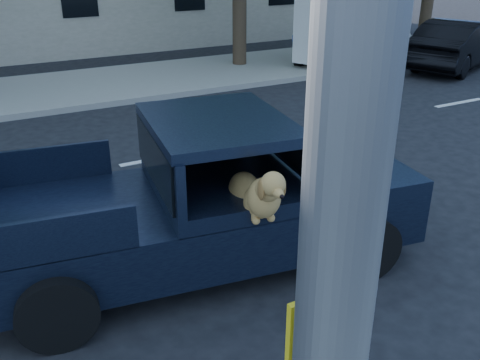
{
  "coord_description": "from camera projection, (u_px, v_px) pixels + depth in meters",
  "views": [
    {
      "loc": [
        -3.12,
        -5.57,
        3.75
      ],
      "look_at": [
        -0.44,
        -0.58,
        1.22
      ],
      "focal_mm": 40.0,
      "sensor_mm": 36.0,
      "label": 1
    }
  ],
  "objects": [
    {
      "name": "ground",
      "position": [
        248.0,
        239.0,
        7.36
      ],
      "size": [
        120.0,
        120.0,
        0.0
      ],
      "primitive_type": "plane",
      "color": "black",
      "rests_on": "ground"
    },
    {
      "name": "lane_stripes",
      "position": [
        253.0,
        141.0,
        10.96
      ],
      "size": [
        21.6,
        0.14,
        0.01
      ],
      "primitive_type": null,
      "color": "silver",
      "rests_on": "ground"
    },
    {
      "name": "pickup_truck",
      "position": [
        194.0,
        219.0,
        6.57
      ],
      "size": [
        5.49,
        3.04,
        1.88
      ],
      "rotation": [
        0.0,
        0.0,
        -0.14
      ],
      "color": "black",
      "rests_on": "ground"
    },
    {
      "name": "far_sidewalk",
      "position": [
        87.0,
        87.0,
        14.73
      ],
      "size": [
        60.0,
        4.0,
        0.15
      ],
      "primitive_type": "cube",
      "color": "gray",
      "rests_on": "ground"
    },
    {
      "name": "mail_truck",
      "position": [
        354.0,
        33.0,
        17.18
      ],
      "size": [
        4.84,
        3.64,
        2.41
      ],
      "rotation": [
        0.0,
        0.0,
        0.42
      ],
      "color": "silver",
      "rests_on": "ground"
    },
    {
      "name": "parked_sedan",
      "position": [
        458.0,
        44.0,
        16.96
      ],
      "size": [
        3.24,
        4.91,
        1.53
      ],
      "primitive_type": "imported",
      "rotation": [
        0.0,
        0.0,
        1.95
      ],
      "color": "black",
      "rests_on": "ground"
    }
  ]
}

